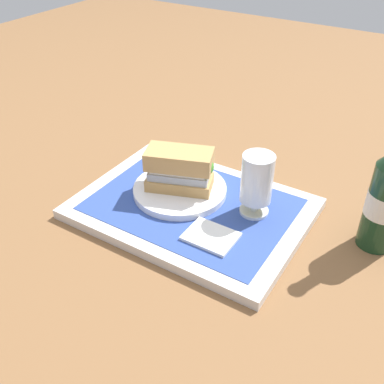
{
  "coord_description": "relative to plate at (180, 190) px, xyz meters",
  "views": [
    {
      "loc": [
        0.38,
        -0.61,
        0.55
      ],
      "look_at": [
        0.0,
        0.0,
        0.05
      ],
      "focal_mm": 42.12,
      "sensor_mm": 36.0,
      "label": 1
    }
  ],
  "objects": [
    {
      "name": "ground_plane",
      "position": [
        0.04,
        -0.02,
        -0.03
      ],
      "size": [
        3.0,
        3.0,
        0.0
      ],
      "primitive_type": "plane",
      "color": "brown"
    },
    {
      "name": "tray",
      "position": [
        0.04,
        -0.02,
        -0.02
      ],
      "size": [
        0.44,
        0.32,
        0.02
      ],
      "primitive_type": "cube",
      "color": "silver",
      "rests_on": "ground_plane"
    },
    {
      "name": "placemat",
      "position": [
        0.04,
        -0.02,
        -0.01
      ],
      "size": [
        0.38,
        0.27,
        0.0
      ],
      "primitive_type": "cube",
      "color": "#2D4793",
      "rests_on": "tray"
    },
    {
      "name": "plate",
      "position": [
        0.0,
        0.0,
        0.0
      ],
      "size": [
        0.19,
        0.19,
        0.01
      ],
      "primitive_type": "cylinder",
      "color": "white",
      "rests_on": "placemat"
    },
    {
      "name": "sandwich",
      "position": [
        0.0,
        0.0,
        0.05
      ],
      "size": [
        0.14,
        0.11,
        0.08
      ],
      "rotation": [
        0.0,
        0.0,
        0.36
      ],
      "color": "tan",
      "rests_on": "plate"
    },
    {
      "name": "beer_glass",
      "position": [
        0.16,
        0.02,
        0.06
      ],
      "size": [
        0.06,
        0.06,
        0.12
      ],
      "color": "silver",
      "rests_on": "placemat"
    },
    {
      "name": "napkin_folded",
      "position": [
        0.12,
        -0.09,
        -0.0
      ],
      "size": [
        0.09,
        0.07,
        0.01
      ],
      "primitive_type": "cube",
      "color": "white",
      "rests_on": "placemat"
    }
  ]
}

